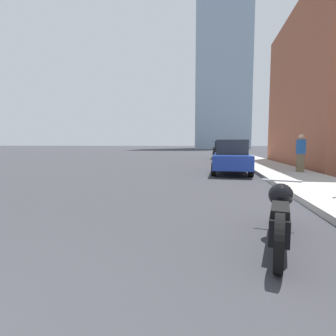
{
  "coord_description": "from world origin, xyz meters",
  "views": [
    {
      "loc": [
        2.44,
        -0.39,
        1.41
      ],
      "look_at": [
        1.33,
        6.46,
        0.77
      ],
      "focal_mm": 28.0,
      "sensor_mm": 36.0,
      "label": 1
    }
  ],
  "objects_px": {
    "parked_car_black": "(222,150)",
    "pedestrian": "(301,153)",
    "motorcycle": "(280,214)",
    "parked_car_blue": "(231,157)"
  },
  "relations": [
    {
      "from": "parked_car_black",
      "to": "pedestrian",
      "type": "relative_size",
      "value": 2.72
    },
    {
      "from": "motorcycle",
      "to": "parked_car_black",
      "type": "height_order",
      "value": "parked_car_black"
    },
    {
      "from": "motorcycle",
      "to": "parked_car_blue",
      "type": "bearing_deg",
      "value": 104.35
    },
    {
      "from": "parked_car_black",
      "to": "parked_car_blue",
      "type": "bearing_deg",
      "value": -89.49
    },
    {
      "from": "motorcycle",
      "to": "parked_car_blue",
      "type": "relative_size",
      "value": 0.56
    },
    {
      "from": "motorcycle",
      "to": "parked_car_blue",
      "type": "xyz_separation_m",
      "value": [
        0.0,
        9.06,
        0.38
      ]
    },
    {
      "from": "parked_car_black",
      "to": "motorcycle",
      "type": "bearing_deg",
      "value": -89.28
    },
    {
      "from": "motorcycle",
      "to": "pedestrian",
      "type": "distance_m",
      "value": 9.23
    },
    {
      "from": "motorcycle",
      "to": "parked_car_blue",
      "type": "distance_m",
      "value": 9.07
    },
    {
      "from": "parked_car_blue",
      "to": "motorcycle",
      "type": "bearing_deg",
      "value": -87.57
    }
  ]
}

